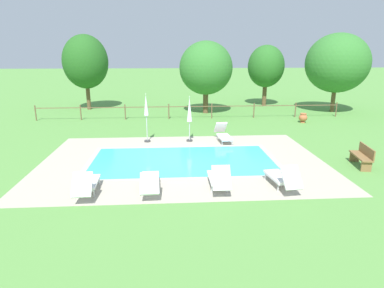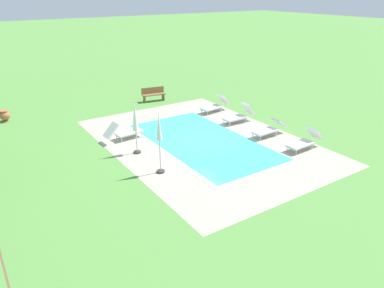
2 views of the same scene
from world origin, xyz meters
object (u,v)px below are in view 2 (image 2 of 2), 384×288
(patio_umbrella_closed_row_west, at_px, (135,120))
(patio_umbrella_closed_row_mid_west, at_px, (159,134))
(sun_lounger_south_near_corner, at_px, (215,105))
(sun_lounger_north_end, at_px, (304,141))
(wooden_bench_lawn_side, at_px, (153,94))
(terracotta_urn_near_fence, at_px, (5,115))
(sun_lounger_north_far, at_px, (239,115))
(sun_lounger_north_near_steps, at_px, (124,132))
(sun_lounger_north_mid, at_px, (269,129))

(patio_umbrella_closed_row_west, xyz_separation_m, patio_umbrella_closed_row_mid_west, (-2.21, 0.04, 0.12))
(patio_umbrella_closed_row_west, bearing_deg, sun_lounger_south_near_corner, -66.28)
(sun_lounger_north_end, relative_size, patio_umbrella_closed_row_west, 0.82)
(wooden_bench_lawn_side, distance_m, terracotta_urn_near_fence, 8.71)
(sun_lounger_north_far, relative_size, sun_lounger_north_end, 0.94)
(sun_lounger_south_near_corner, distance_m, patio_umbrella_closed_row_west, 7.09)
(sun_lounger_north_near_steps, xyz_separation_m, wooden_bench_lawn_side, (5.07, -4.28, 0.08))
(sun_lounger_north_near_steps, bearing_deg, sun_lounger_north_mid, -119.49)
(sun_lounger_north_mid, xyz_separation_m, patio_umbrella_closed_row_mid_west, (-0.48, 6.37, 1.29))
(sun_lounger_north_mid, distance_m, wooden_bench_lawn_side, 8.77)
(sun_lounger_north_near_steps, xyz_separation_m, sun_lounger_south_near_corner, (1.05, -6.24, 0.00))
(sun_lounger_north_far, xyz_separation_m, patio_umbrella_closed_row_west, (-0.61, 6.36, 1.13))
(sun_lounger_north_mid, relative_size, terracotta_urn_near_fence, 3.26)
(sun_lounger_north_mid, xyz_separation_m, sun_lounger_north_far, (2.33, -0.03, 0.03))
(terracotta_urn_near_fence, bearing_deg, patio_umbrella_closed_row_west, -151.54)
(patio_umbrella_closed_row_west, relative_size, wooden_bench_lawn_side, 1.52)
(sun_lounger_north_end, height_order, sun_lounger_south_near_corner, sun_lounger_south_near_corner)
(patio_umbrella_closed_row_mid_west, bearing_deg, sun_lounger_north_far, -66.23)
(sun_lounger_north_near_steps, distance_m, wooden_bench_lawn_side, 6.64)
(sun_lounger_north_near_steps, distance_m, sun_lounger_south_near_corner, 6.33)
(sun_lounger_north_far, bearing_deg, patio_umbrella_closed_row_west, 95.45)
(sun_lounger_north_far, relative_size, sun_lounger_south_near_corner, 0.94)
(sun_lounger_north_far, bearing_deg, sun_lounger_south_near_corner, -1.06)
(patio_umbrella_closed_row_mid_west, bearing_deg, terracotta_urn_near_fence, 22.70)
(sun_lounger_north_near_steps, distance_m, patio_umbrella_closed_row_mid_west, 4.18)
(sun_lounger_south_near_corner, relative_size, terracotta_urn_near_fence, 3.09)
(sun_lounger_south_near_corner, bearing_deg, patio_umbrella_closed_row_west, 113.72)
(sun_lounger_north_end, relative_size, terracotta_urn_near_fence, 3.09)
(patio_umbrella_closed_row_mid_west, bearing_deg, sun_lounger_north_end, -103.61)
(sun_lounger_north_mid, height_order, wooden_bench_lawn_side, wooden_bench_lawn_side)
(sun_lounger_north_mid, bearing_deg, sun_lounger_south_near_corner, -0.88)
(sun_lounger_south_near_corner, xyz_separation_m, patio_umbrella_closed_row_west, (-2.81, 6.40, 1.14))
(sun_lounger_north_mid, relative_size, sun_lounger_south_near_corner, 1.05)
(wooden_bench_lawn_side, bearing_deg, sun_lounger_north_far, -162.88)
(sun_lounger_north_mid, relative_size, patio_umbrella_closed_row_mid_west, 0.81)
(sun_lounger_north_mid, xyz_separation_m, terracotta_urn_near_fence, (9.51, 10.55, -0.02))
(sun_lounger_north_far, xyz_separation_m, patio_umbrella_closed_row_mid_west, (-2.82, 6.40, 1.25))
(sun_lounger_north_near_steps, xyz_separation_m, sun_lounger_north_mid, (-3.49, -6.17, -0.02))
(sun_lounger_north_far, height_order, terracotta_urn_near_fence, sun_lounger_north_far)
(sun_lounger_north_far, height_order, wooden_bench_lawn_side, sun_lounger_north_far)
(sun_lounger_north_near_steps, relative_size, sun_lounger_north_end, 1.01)
(sun_lounger_north_near_steps, xyz_separation_m, patio_umbrella_closed_row_west, (-1.76, 0.16, 1.14))
(sun_lounger_south_near_corner, distance_m, terracotta_urn_near_fence, 11.72)
(sun_lounger_north_far, xyz_separation_m, terracotta_urn_near_fence, (7.17, 10.58, -0.06))
(sun_lounger_north_near_steps, bearing_deg, terracotta_urn_near_fence, 36.04)
(sun_lounger_north_near_steps, xyz_separation_m, sun_lounger_north_end, (-5.56, -6.34, -0.00))
(sun_lounger_south_near_corner, distance_m, patio_umbrella_closed_row_mid_west, 8.26)
(sun_lounger_north_end, distance_m, terracotta_urn_near_fence, 15.77)
(sun_lounger_north_end, relative_size, patio_umbrella_closed_row_mid_west, 0.77)
(sun_lounger_north_far, distance_m, patio_umbrella_closed_row_mid_west, 7.10)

